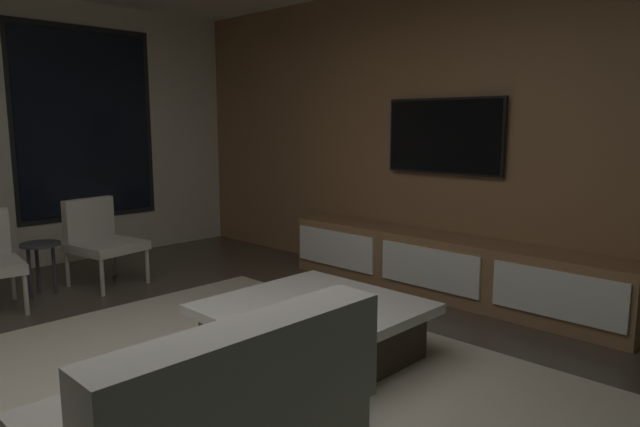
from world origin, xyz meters
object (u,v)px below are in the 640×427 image
(coffee_table, at_px, (313,331))
(accent_chair_near_window, at_px, (100,237))
(book_stack_on_coffee_table, at_px, (301,309))
(mounted_tv, at_px, (444,136))
(side_stool, at_px, (40,253))
(media_console, at_px, (448,268))

(coffee_table, relative_size, accent_chair_near_window, 1.49)
(book_stack_on_coffee_table, bearing_deg, accent_chair_near_window, 89.60)
(mounted_tv, bearing_deg, book_stack_on_coffee_table, -170.08)
(side_stool, distance_m, media_console, 3.45)
(coffee_table, height_order, side_stool, side_stool)
(media_console, bearing_deg, side_stool, 133.37)
(accent_chair_near_window, height_order, mounted_tv, mounted_tv)
(accent_chair_near_window, height_order, side_stool, accent_chair_near_window)
(coffee_table, bearing_deg, mounted_tv, 8.92)
(book_stack_on_coffee_table, height_order, side_stool, side_stool)
(mounted_tv, bearing_deg, accent_chair_near_window, 131.43)
(media_console, distance_m, mounted_tv, 1.13)
(side_stool, height_order, media_console, media_console)
(book_stack_on_coffee_table, relative_size, accent_chair_near_window, 0.37)
(coffee_table, distance_m, side_stool, 2.70)
(coffee_table, bearing_deg, side_stool, 104.30)
(coffee_table, relative_size, media_console, 0.37)
(coffee_table, distance_m, accent_chair_near_window, 2.61)
(coffee_table, distance_m, mounted_tv, 2.24)
(book_stack_on_coffee_table, xyz_separation_m, accent_chair_near_window, (0.02, 2.66, 0.05))
(accent_chair_near_window, bearing_deg, coffee_table, -86.86)
(side_stool, relative_size, media_console, 0.15)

